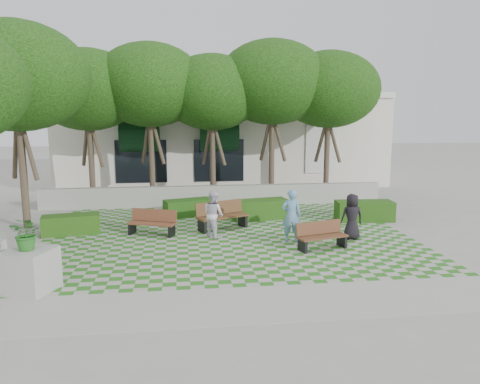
{
  "coord_description": "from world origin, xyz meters",
  "views": [
    {
      "loc": [
        -1.51,
        -14.15,
        4.11
      ],
      "look_at": [
        0.5,
        1.5,
        1.4
      ],
      "focal_mm": 35.0,
      "sensor_mm": 36.0,
      "label": 1
    }
  ],
  "objects": [
    {
      "name": "tree_row",
      "position": [
        -1.86,
        5.95,
        5.18
      ],
      "size": [
        17.7,
        13.4,
        7.41
      ],
      "color": "#47382B",
      "rests_on": "ground"
    },
    {
      "name": "bench_east",
      "position": [
        2.69,
        -0.86,
        0.4
      ],
      "size": [
        1.66,
        0.94,
        0.83
      ],
      "rotation": [
        0.0,
        0.0,
        0.28
      ],
      "color": "#52301C",
      "rests_on": "ground"
    },
    {
      "name": "hedge_midleft",
      "position": [
        -1.23,
        4.28,
        0.33
      ],
      "size": [
        2.03,
        1.3,
        0.66
      ],
      "primitive_type": "cube",
      "rotation": [
        0.0,
        0.0,
        0.31
      ],
      "color": "#1D4612",
      "rests_on": "ground"
    },
    {
      "name": "person_dark",
      "position": [
        3.98,
        0.07,
        0.75
      ],
      "size": [
        0.76,
        0.51,
        1.51
      ],
      "primitive_type": "imported",
      "rotation": [
        0.0,
        0.0,
        3.19
      ],
      "color": "black",
      "rests_on": "ground"
    },
    {
      "name": "retaining_wall",
      "position": [
        0.0,
        6.2,
        0.45
      ],
      "size": [
        15.0,
        0.36,
        0.9
      ],
      "primitive_type": "cube",
      "color": "#9E9B93",
      "rests_on": "ground"
    },
    {
      "name": "hedge_east",
      "position": [
        5.44,
        2.58,
        0.38
      ],
      "size": [
        2.2,
        1.0,
        0.75
      ],
      "primitive_type": "cube",
      "rotation": [
        0.0,
        0.0,
        -0.07
      ],
      "color": "#1F4512",
      "rests_on": "ground"
    },
    {
      "name": "hedge_west",
      "position": [
        -5.24,
        1.94,
        0.33
      ],
      "size": [
        1.99,
        1.09,
        0.66
      ],
      "primitive_type": "cube",
      "rotation": [
        0.0,
        0.0,
        0.19
      ],
      "color": "#224A13",
      "rests_on": "ground"
    },
    {
      "name": "building",
      "position": [
        0.93,
        14.08,
        2.52
      ],
      "size": [
        18.0,
        8.92,
        5.15
      ],
      "color": "silver",
      "rests_on": "ground"
    },
    {
      "name": "ground",
      "position": [
        0.0,
        0.0,
        0.0
      ],
      "size": [
        90.0,
        90.0,
        0.0
      ],
      "primitive_type": "plane",
      "color": "gray",
      "rests_on": "ground"
    },
    {
      "name": "person_white",
      "position": [
        -0.45,
        0.94,
        0.77
      ],
      "size": [
        0.92,
        0.95,
        1.55
      ],
      "primitive_type": "imported",
      "rotation": [
        0.0,
        0.0,
        2.19
      ],
      "color": "white",
      "rests_on": "ground"
    },
    {
      "name": "planter_front",
      "position": [
        -5.01,
        -3.3,
        0.72
      ],
      "size": [
        1.29,
        1.29,
        1.77
      ],
      "rotation": [
        0.0,
        0.0,
        -0.37
      ],
      "color": "#9E9B93",
      "rests_on": "ground"
    },
    {
      "name": "hedge_midright",
      "position": [
        1.52,
        3.35,
        0.38
      ],
      "size": [
        2.29,
        1.28,
        0.75
      ],
      "primitive_type": "cube",
      "rotation": [
        0.0,
        0.0,
        0.2
      ],
      "color": "#204813",
      "rests_on": "ground"
    },
    {
      "name": "sidewalk_south",
      "position": [
        0.0,
        -4.7,
        0.01
      ],
      "size": [
        16.0,
        2.0,
        0.01
      ],
      "primitive_type": "cube",
      "color": "#9E9B93",
      "rests_on": "ground"
    },
    {
      "name": "sidewalk_west",
      "position": [
        -7.2,
        1.0,
        0.01
      ],
      "size": [
        2.0,
        12.0,
        0.01
      ],
      "primitive_type": "cube",
      "color": "#9E9B93",
      "rests_on": "ground"
    },
    {
      "name": "bench_mid",
      "position": [
        -0.09,
        1.96,
        0.47
      ],
      "size": [
        1.95,
        1.34,
        0.98
      ],
      "rotation": [
        0.0,
        0.0,
        0.43
      ],
      "color": "#4F321B",
      "rests_on": "ground"
    },
    {
      "name": "lawn",
      "position": [
        0.0,
        1.0,
        0.01
      ],
      "size": [
        12.0,
        12.0,
        0.0
      ],
      "primitive_type": "plane",
      "color": "#2B721E",
      "rests_on": "ground"
    },
    {
      "name": "person_blue",
      "position": [
        1.96,
        0.03,
        0.85
      ],
      "size": [
        0.68,
        0.5,
        1.71
      ],
      "primitive_type": "imported",
      "rotation": [
        0.0,
        0.0,
        2.99
      ],
      "color": "#6594B9",
      "rests_on": "ground"
    },
    {
      "name": "bench_west",
      "position": [
        -2.49,
        1.48,
        0.41
      ],
      "size": [
        1.7,
        1.08,
        0.85
      ],
      "rotation": [
        0.0,
        0.0,
        -0.37
      ],
      "color": "brown",
      "rests_on": "ground"
    }
  ]
}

